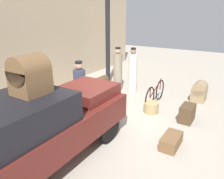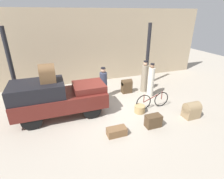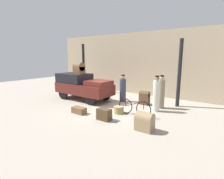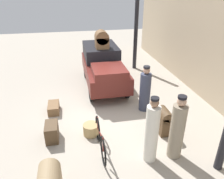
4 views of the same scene
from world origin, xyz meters
name	(u,v)px [view 1 (image 1 of 4)]	position (x,y,z in m)	size (l,w,h in m)	color
ground_plane	(114,122)	(0.00, 0.00, 0.00)	(30.00, 30.00, 0.00)	#A89E8E
station_building_facade	(18,38)	(0.00, 4.08, 2.25)	(16.00, 0.15, 4.50)	tan
canopy_pillar_right	(108,43)	(3.24, 2.32, 1.86)	(0.20, 0.20, 3.73)	black
truck	(46,122)	(-2.28, 0.30, 0.94)	(3.89, 1.60, 1.66)	black
bicycle	(155,93)	(2.02, -0.49, 0.39)	(1.73, 0.04, 0.81)	black
wicker_basket	(151,107)	(1.25, -0.67, 0.17)	(0.48, 0.48, 0.35)	tan
conductor_in_dark_uniform	(118,71)	(2.60, 1.42, 0.83)	(0.37, 0.37, 1.81)	gray
porter_lifting_near_truck	(133,73)	(2.60, 0.73, 0.86)	(0.34, 0.34, 1.84)	silver
porter_with_bicycle	(80,89)	(0.15, 1.41, 0.77)	(0.39, 0.39, 1.68)	#33384C
trunk_wicker_pale	(187,113)	(1.24, -1.82, 0.25)	(0.63, 0.37, 0.51)	#4C3823
trunk_umber_medium	(199,91)	(3.18, -1.78, 0.36)	(0.66, 0.49, 0.72)	#937A56
trunk_large_brown	(171,141)	(-0.34, -1.84, 0.15)	(0.73, 0.39, 0.31)	brown
suitcase_black_upright	(101,86)	(1.57, 1.55, 0.43)	(0.58, 0.35, 0.81)	#4C3823
trunk_on_truck_roof	(30,75)	(-2.52, 0.30, 2.03)	(0.61, 0.56, 0.75)	brown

